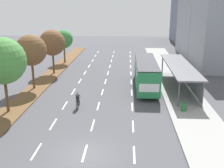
{
  "coord_description": "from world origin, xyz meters",
  "views": [
    {
      "loc": [
        2.9,
        -16.38,
        10.18
      ],
      "look_at": [
        1.19,
        13.17,
        1.2
      ],
      "focal_mm": 42.85,
      "sensor_mm": 36.0,
      "label": 1
    }
  ],
  "objects_px": {
    "cyclist": "(78,101)",
    "median_tree_fifth": "(64,39)",
    "bus": "(146,71)",
    "bus_shelter": "(181,74)",
    "trash_bin": "(184,107)",
    "median_tree_third": "(31,50)",
    "median_tree_second": "(2,61)",
    "median_tree_fourth": "(52,43)"
  },
  "relations": [
    {
      "from": "bus_shelter",
      "to": "median_tree_second",
      "type": "xyz_separation_m",
      "value": [
        -18.08,
        -8.57,
        3.22
      ]
    },
    {
      "from": "median_tree_second",
      "to": "trash_bin",
      "type": "bearing_deg",
      "value": 3.39
    },
    {
      "from": "bus_shelter",
      "to": "median_tree_fifth",
      "type": "relative_size",
      "value": 2.48
    },
    {
      "from": "bus_shelter",
      "to": "median_tree_fourth",
      "type": "relative_size",
      "value": 2.19
    },
    {
      "from": "cyclist",
      "to": "trash_bin",
      "type": "bearing_deg",
      "value": -2.52
    },
    {
      "from": "bus_shelter",
      "to": "trash_bin",
      "type": "height_order",
      "value": "bus_shelter"
    },
    {
      "from": "median_tree_third",
      "to": "median_tree_fifth",
      "type": "bearing_deg",
      "value": 88.29
    },
    {
      "from": "median_tree_third",
      "to": "median_tree_fourth",
      "type": "distance_m",
      "value": 7.45
    },
    {
      "from": "bus_shelter",
      "to": "median_tree_fourth",
      "type": "xyz_separation_m",
      "value": [
        -17.58,
        6.3,
        2.78
      ]
    },
    {
      "from": "bus",
      "to": "trash_bin",
      "type": "distance_m",
      "value": 8.76
    },
    {
      "from": "bus",
      "to": "median_tree_fourth",
      "type": "xyz_separation_m",
      "value": [
        -13.3,
        5.85,
        2.58
      ]
    },
    {
      "from": "median_tree_second",
      "to": "trash_bin",
      "type": "distance_m",
      "value": 17.61
    },
    {
      "from": "bus_shelter",
      "to": "bus",
      "type": "bearing_deg",
      "value": 174.0
    },
    {
      "from": "cyclist",
      "to": "trash_bin",
      "type": "xyz_separation_m",
      "value": [
        10.45,
        -0.46,
        -0.22
      ]
    },
    {
      "from": "median_tree_second",
      "to": "median_tree_fifth",
      "type": "bearing_deg",
      "value": 88.85
    },
    {
      "from": "bus",
      "to": "median_tree_fifth",
      "type": "xyz_separation_m",
      "value": [
        -13.35,
        13.28,
        2.14
      ]
    },
    {
      "from": "median_tree_second",
      "to": "bus",
      "type": "bearing_deg",
      "value": 33.17
    },
    {
      "from": "median_tree_second",
      "to": "median_tree_third",
      "type": "xyz_separation_m",
      "value": [
        0.01,
        7.43,
        -0.27
      ]
    },
    {
      "from": "bus",
      "to": "median_tree_third",
      "type": "xyz_separation_m",
      "value": [
        -13.79,
        -1.59,
        2.74
      ]
    },
    {
      "from": "median_tree_fourth",
      "to": "median_tree_third",
      "type": "bearing_deg",
      "value": -93.79
    },
    {
      "from": "bus",
      "to": "median_tree_second",
      "type": "bearing_deg",
      "value": -146.83
    },
    {
      "from": "bus",
      "to": "median_tree_fourth",
      "type": "height_order",
      "value": "median_tree_fourth"
    },
    {
      "from": "median_tree_fourth",
      "to": "median_tree_second",
      "type": "bearing_deg",
      "value": -91.92
    },
    {
      "from": "bus_shelter",
      "to": "trash_bin",
      "type": "relative_size",
      "value": 16.57
    },
    {
      "from": "bus",
      "to": "median_tree_fifth",
      "type": "bearing_deg",
      "value": 135.15
    },
    {
      "from": "bus",
      "to": "cyclist",
      "type": "height_order",
      "value": "bus"
    },
    {
      "from": "bus_shelter",
      "to": "median_tree_third",
      "type": "bearing_deg",
      "value": -176.4
    },
    {
      "from": "median_tree_second",
      "to": "median_tree_third",
      "type": "height_order",
      "value": "median_tree_second"
    },
    {
      "from": "bus",
      "to": "median_tree_second",
      "type": "distance_m",
      "value": 16.76
    },
    {
      "from": "bus_shelter",
      "to": "median_tree_fourth",
      "type": "height_order",
      "value": "median_tree_fourth"
    },
    {
      "from": "cyclist",
      "to": "median_tree_second",
      "type": "height_order",
      "value": "median_tree_second"
    },
    {
      "from": "trash_bin",
      "to": "cyclist",
      "type": "bearing_deg",
      "value": 177.48
    },
    {
      "from": "cyclist",
      "to": "median_tree_fifth",
      "type": "distance_m",
      "value": 21.97
    },
    {
      "from": "median_tree_fourth",
      "to": "trash_bin",
      "type": "height_order",
      "value": "median_tree_fourth"
    },
    {
      "from": "median_tree_third",
      "to": "median_tree_fourth",
      "type": "xyz_separation_m",
      "value": [
        0.49,
        7.43,
        -0.16
      ]
    },
    {
      "from": "bus",
      "to": "cyclist",
      "type": "xyz_separation_m",
      "value": [
        -7.25,
        -7.55,
        -1.28
      ]
    },
    {
      "from": "median_tree_second",
      "to": "median_tree_fourth",
      "type": "relative_size",
      "value": 1.11
    },
    {
      "from": "bus_shelter",
      "to": "bus",
      "type": "distance_m",
      "value": 4.31
    },
    {
      "from": "bus",
      "to": "trash_bin",
      "type": "height_order",
      "value": "bus"
    },
    {
      "from": "cyclist",
      "to": "bus_shelter",
      "type": "bearing_deg",
      "value": 31.64
    },
    {
      "from": "cyclist",
      "to": "median_tree_second",
      "type": "xyz_separation_m",
      "value": [
        -6.55,
        -1.47,
        4.29
      ]
    },
    {
      "from": "cyclist",
      "to": "median_tree_fourth",
      "type": "height_order",
      "value": "median_tree_fourth"
    }
  ]
}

